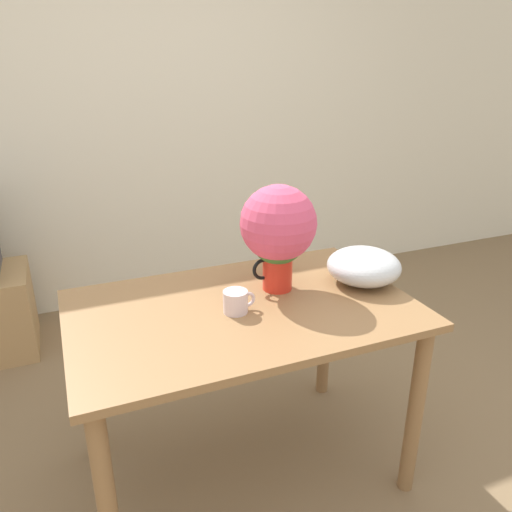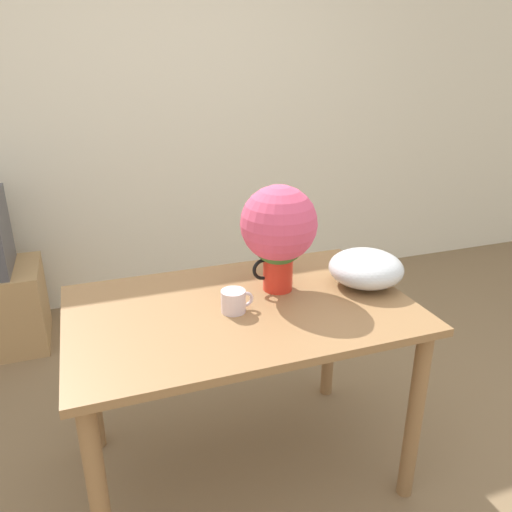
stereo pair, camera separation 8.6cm
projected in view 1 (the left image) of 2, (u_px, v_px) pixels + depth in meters
ground_plane at (279, 503)px, 1.96m from camera, size 12.00×12.00×0.00m
wall_back at (149, 111)px, 3.24m from camera, size 8.00×0.05×2.60m
table at (243, 333)px, 1.88m from camera, size 1.26×0.81×0.77m
flower_vase at (278, 230)px, 1.89m from camera, size 0.29×0.29×0.42m
coffee_mug at (236, 302)px, 1.79m from camera, size 0.12×0.09×0.08m
white_bowl at (364, 266)px, 2.01m from camera, size 0.30×0.30×0.14m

